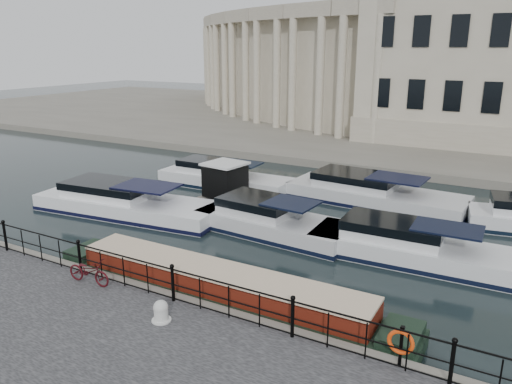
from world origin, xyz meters
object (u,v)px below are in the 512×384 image
life_ring_post (401,343)px  harbour_hut (225,184)px  mooring_bollard (161,311)px  bicycle (89,271)px  narrowboat (219,292)px

life_ring_post → harbour_hut: harbour_hut is taller
life_ring_post → mooring_bollard: bearing=-169.7°
mooring_bollard → harbour_hut: size_ratio=0.21×
bicycle → narrowboat: bicycle is taller
mooring_bollard → life_ring_post: size_ratio=0.59×
mooring_bollard → life_ring_post: (6.39, 1.17, 0.38)m
mooring_bollard → narrowboat: bearing=83.6°
mooring_bollard → life_ring_post: 6.51m
bicycle → life_ring_post: size_ratio=1.55×
bicycle → harbour_hut: size_ratio=0.56×
narrowboat → harbour_hut: harbour_hut is taller
bicycle → life_ring_post: (9.94, 0.51, 0.23)m
life_ring_post → narrowboat: size_ratio=0.08×
bicycle → harbour_hut: harbour_hut is taller
harbour_hut → narrowboat: bearing=-50.9°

